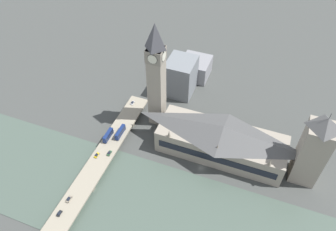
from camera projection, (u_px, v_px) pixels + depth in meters
The scene contains 15 objects.
ground_plane at pixel (201, 168), 214.57m from camera, with size 600.00×600.00×0.00m, color #424442.
river_water at pixel (181, 221), 188.73m from camera, with size 66.74×360.00×0.30m, color #47564C.
parliament_hall at pixel (221, 140), 214.69m from camera, with size 29.15×83.63×26.02m.
clock_tower at pixel (156, 75), 214.60m from camera, with size 11.29×11.29×80.56m.
victoria_tower at pixel (313, 150), 191.85m from camera, with size 15.54×15.54×56.69m.
road_bridge at pixel (85, 184), 201.43m from camera, with size 165.48×13.89×5.08m.
double_decker_bus_lead at pixel (120, 132), 226.36m from camera, with size 11.99×2.47×5.03m.
double_decker_bus_mid at pixel (108, 135), 224.37m from camera, with size 11.22×2.56×4.92m.
car_northbound_lead at pixel (97, 155), 214.93m from camera, with size 4.32×1.88×1.24m.
car_northbound_mid at pixel (132, 103), 249.85m from camera, with size 4.07×1.93×1.43m.
car_northbound_tail at pixel (109, 153), 215.99m from camera, with size 4.20×1.84×1.47m.
car_southbound_mid at pixel (59, 213), 185.95m from camera, with size 3.85×1.87×1.30m.
car_southbound_tail at pixel (69, 199), 192.28m from camera, with size 4.45×1.94×1.31m.
city_block_west at pixel (196, 68), 276.60m from camera, with size 23.61×23.10×16.10m.
city_block_center at pixel (181, 76), 257.93m from camera, with size 24.86×21.30×29.52m.
Camera 1 is at (-124.67, -24.22, 177.69)m, focal length 35.00 mm.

